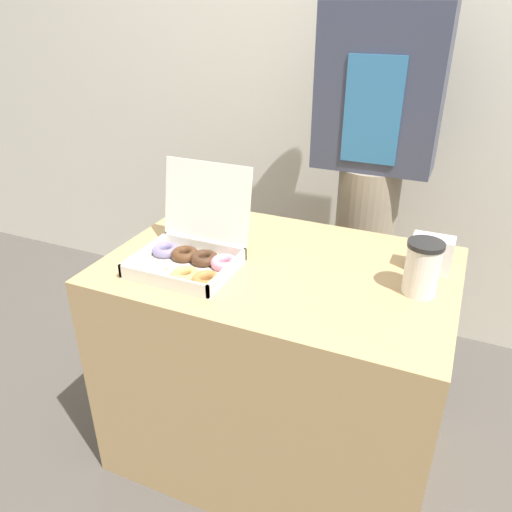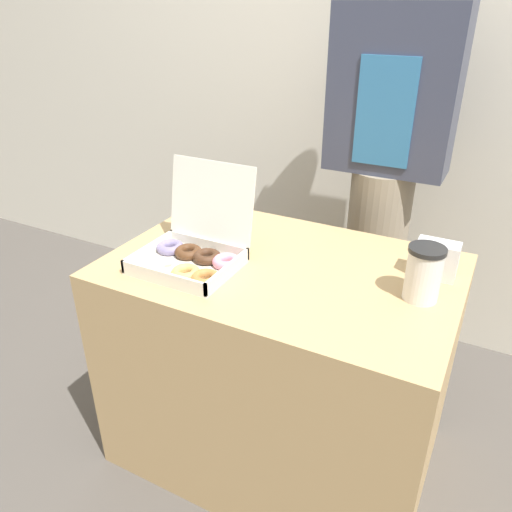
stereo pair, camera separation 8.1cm
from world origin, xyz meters
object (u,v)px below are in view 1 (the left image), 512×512
Objects in this scene: coffee_cup at (422,267)px; person_customer at (373,157)px; napkin_holder at (432,254)px; donut_box at (188,255)px.

coffee_cup is 0.09× the size of person_customer.
coffee_cup is at bearing -94.63° from napkin_holder.
donut_box is 0.19× the size of person_customer.
coffee_cup is at bearing 11.11° from donut_box.
donut_box is at bearing -115.48° from person_customer.
napkin_holder is 0.07× the size of person_customer.
person_customer reaches higher than donut_box.
napkin_holder is at bearing 22.16° from donut_box.
person_customer is at bearing 119.94° from napkin_holder.
donut_box reaches higher than coffee_cup.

